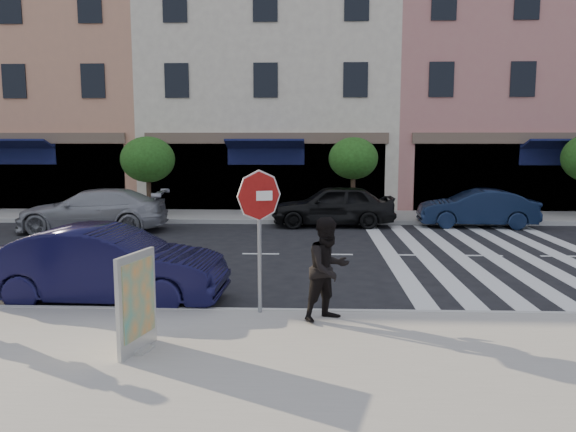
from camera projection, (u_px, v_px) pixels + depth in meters
The scene contains 15 objects.
ground at pixel (244, 294), 11.30m from camera, with size 120.00×120.00×0.00m, color black.
sidewalk_near at pixel (211, 364), 7.58m from camera, with size 60.00×4.50×0.15m, color gray.
sidewalk_far at pixel (276, 216), 22.18m from camera, with size 60.00×3.00×0.15m, color gray.
building_west_mid at pixel (60, 60), 27.60m from camera, with size 10.00×9.00×14.00m, color tan.
building_centre at pixel (273, 90), 27.41m from camera, with size 11.00×9.00×11.00m, color beige.
building_east_mid at pixel (523, 68), 26.81m from camera, with size 13.00×9.00×13.00m, color tan.
street_tree_wb at pixel (148, 160), 21.87m from camera, with size 2.10×2.10×3.06m.
street_tree_c at pixel (353, 159), 21.56m from camera, with size 1.90×1.90×3.04m.
stop_sign at pixel (259, 209), 9.37m from camera, with size 0.84×0.27×2.45m.
walker at pixel (328, 269), 9.12m from camera, with size 0.83×0.64×1.70m, color black.
poster_board at pixel (137, 304), 7.77m from camera, with size 0.40×0.90×1.40m.
car_near_mid at pixel (107, 265), 10.61m from camera, with size 1.55×4.45×1.47m, color black.
car_far_left at pixel (93, 210), 18.96m from camera, with size 2.02×4.96×1.44m, color gray.
car_far_mid at pixel (333, 205), 20.12m from camera, with size 1.77×4.39×1.50m, color black.
car_far_right at pixel (477, 208), 19.94m from camera, with size 1.42×4.07×1.34m, color black.
Camera 1 is at (1.32, -10.94, 3.09)m, focal length 35.00 mm.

